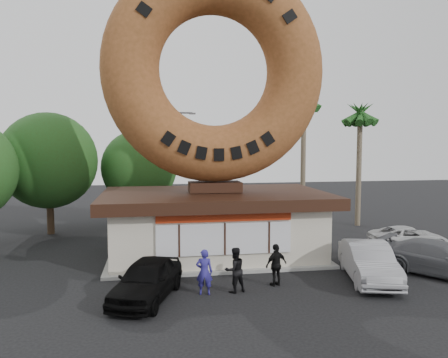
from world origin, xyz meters
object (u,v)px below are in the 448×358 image
donut_shop (215,222)px  street_lamp (170,160)px  person_right (276,265)px  person_left (204,272)px  car_white (409,237)px  car_silver (369,262)px  car_grey (440,259)px  person_center (235,270)px  car_black (147,279)px  giant_donut (215,71)px

donut_shop → street_lamp: 10.54m
person_right → donut_shop: bearing=-91.7°
person_left → car_white: person_left is taller
donut_shop → car_white: 10.83m
person_right → car_silver: bearing=159.3°
person_left → car_silver: (7.01, 0.58, -0.09)m
street_lamp → car_white: street_lamp is taller
car_grey → person_center: bearing=145.3°
car_black → car_silver: 9.20m
car_silver → car_white: bearing=58.4°
street_lamp → car_white: size_ratio=1.90×
giant_donut → car_grey: bearing=-27.8°
person_center → person_right: 1.86m
person_left → car_grey: 10.44m
giant_donut → car_silver: giant_donut is taller
person_center → person_right: person_center is taller
car_grey → car_white: size_ratio=1.20×
donut_shop → car_white: bearing=-0.1°
person_right → car_silver: size_ratio=0.36×
street_lamp → car_silver: size_ratio=1.67×
donut_shop → person_left: donut_shop is taller
person_right → car_silver: person_right is taller
giant_donut → car_white: 13.87m
person_center → car_black: bearing=-14.3°
car_silver → car_black: bearing=-161.8°
person_left → car_white: 13.19m
person_right → person_center: bearing=-6.5°
person_center → car_grey: 9.25m
donut_shop → person_right: (1.78, -5.00, -0.91)m
car_black → car_silver: car_silver is taller
person_center → car_silver: bearing=166.7°
giant_donut → car_black: size_ratio=2.53×
person_center → giant_donut: bearing=-108.5°
donut_shop → car_silver: 7.70m
giant_donut → person_left: (-1.20, -5.55, -8.44)m
car_white → person_right: bearing=123.6°
giant_donut → street_lamp: 11.26m
donut_shop → car_grey: donut_shop is taller
street_lamp → car_black: 16.24m
car_silver → street_lamp: bearing=130.6°
donut_shop → person_right: donut_shop is taller
donut_shop → person_left: bearing=-102.3°
person_center → car_black: (-3.35, -0.24, -0.13)m
car_black → car_white: car_black is taller
person_left → donut_shop: bearing=-94.2°
donut_shop → person_right: 5.38m
person_left → car_grey: (10.41, 0.70, -0.14)m
person_left → car_black: 2.17m
person_left → person_center: bearing=-168.8°
giant_donut → street_lamp: (-1.86, 10.00, -4.84)m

